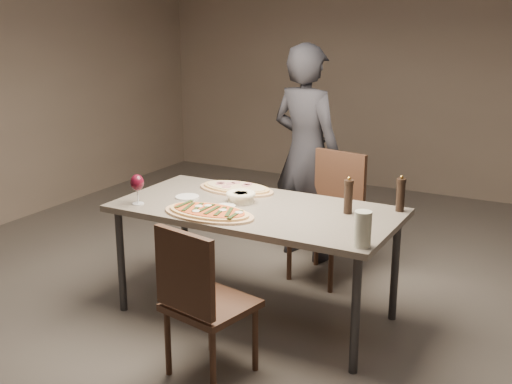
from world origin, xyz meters
The scene contains 14 objects.
room centered at (0.00, 0.00, 1.40)m, with size 7.00×7.00×7.00m.
dining_table centered at (0.00, 0.00, 0.69)m, with size 1.80×0.90×0.75m.
zucchini_pizza centered at (-0.18, -0.28, 0.77)m, with size 0.61×0.34×0.05m.
ham_pizza centered at (-0.31, 0.28, 0.77)m, with size 0.56×0.31×0.04m.
bread_basket centered at (-0.14, 0.05, 0.79)m, with size 0.20×0.20×0.07m.
oil_dish centered at (-0.16, -0.10, 0.76)m, with size 0.12×0.12×0.01m.
pepper_mill_left centered at (0.83, 0.35, 0.86)m, with size 0.06×0.06×0.23m.
pepper_mill_right centered at (0.56, 0.16, 0.86)m, with size 0.06×0.06×0.23m.
carafe centered at (0.83, -0.35, 0.85)m, with size 0.09×0.09×0.19m.
wine_glass centered at (-0.70, -0.31, 0.89)m, with size 0.09×0.09×0.20m.
side_plate centered at (-0.50, -0.03, 0.76)m, with size 0.16×0.16×0.01m.
chair_near centered at (0.11, -0.82, 0.50)m, with size 0.49×0.49×0.88m.
chair_far centered at (0.17, 0.86, 0.53)m, with size 0.52×0.52×0.95m.
diner centered at (-0.16, 1.13, 0.86)m, with size 0.63×0.41×1.73m, color black.
Camera 1 is at (1.86, -3.43, 1.96)m, focal length 45.00 mm.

